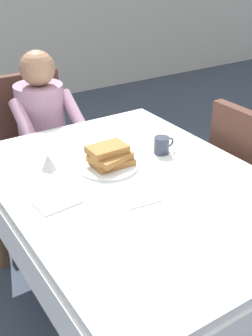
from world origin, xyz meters
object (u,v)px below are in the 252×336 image
(chair_diner, at_px, (37,136))
(breakfast_stack, at_px, (110,156))
(chair_right_side, at_px, (252,177))
(plate_breakfast, at_px, (108,166))
(cup_coffee, at_px, (162,145))
(dining_table_main, at_px, (136,199))
(knife_right_of_plate, at_px, (144,158))
(spoon_near_edge, at_px, (146,204))
(fork_left_of_plate, at_px, (74,179))
(syrup_pitcher, at_px, (48,162))
(diner_person, at_px, (44,124))

(chair_diner, height_order, breakfast_stack, chair_diner)
(chair_diner, relative_size, breakfast_stack, 4.53)
(chair_right_side, bearing_deg, plate_breakfast, -103.03)
(cup_coffee, bearing_deg, dining_table_main, -147.61)
(knife_right_of_plate, xyz_separation_m, spoon_near_edge, (-0.23, -0.34, 0.00))
(fork_left_of_plate, relative_size, knife_right_of_plate, 0.90)
(chair_diner, relative_size, cup_coffee, 8.23)
(dining_table_main, xyz_separation_m, knife_right_of_plate, (0.16, 0.17, 0.09))
(fork_left_of_plate, distance_m, spoon_near_edge, 0.37)
(chair_right_side, distance_m, syrup_pitcher, 1.12)
(chair_right_side, xyz_separation_m, cup_coffee, (-0.50, 0.17, 0.25))
(breakfast_stack, bearing_deg, chair_right_side, -12.83)
(dining_table_main, relative_size, knife_right_of_plate, 7.62)
(chair_diner, relative_size, spoon_near_edge, 6.20)
(dining_table_main, relative_size, spoon_near_edge, 10.16)
(syrup_pitcher, relative_size, fork_left_of_plate, 0.44)
(breakfast_stack, bearing_deg, knife_right_of_plate, -4.87)
(diner_person, distance_m, cup_coffee, 0.89)
(plate_breakfast, xyz_separation_m, fork_left_of_plate, (-0.19, -0.02, -0.01))
(syrup_pitcher, height_order, fork_left_of_plate, syrup_pitcher)
(plate_breakfast, distance_m, spoon_near_edge, 0.36)
(diner_person, bearing_deg, fork_left_of_plate, 76.11)
(chair_diner, distance_m, knife_right_of_plate, 1.04)
(breakfast_stack, xyz_separation_m, spoon_near_edge, (-0.04, -0.35, -0.06))
(chair_diner, relative_size, plate_breakfast, 3.32)
(chair_right_side, distance_m, spoon_near_edge, 0.88)
(chair_diner, xyz_separation_m, spoon_near_edge, (-0.06, -1.34, 0.21))
(chair_right_side, xyz_separation_m, spoon_near_edge, (-0.84, -0.17, 0.21))
(dining_table_main, distance_m, breakfast_stack, 0.24)
(chair_diner, relative_size, knife_right_of_plate, 4.65)
(chair_diner, relative_size, syrup_pitcher, 11.63)
(chair_right_side, relative_size, syrup_pitcher, 11.63)
(breakfast_stack, xyz_separation_m, cup_coffee, (0.30, -0.01, -0.02))
(dining_table_main, relative_size, chair_right_side, 1.64)
(diner_person, relative_size, plate_breakfast, 4.00)
(dining_table_main, height_order, knife_right_of_plate, knife_right_of_plate)
(chair_diner, height_order, chair_right_side, same)
(diner_person, relative_size, fork_left_of_plate, 6.22)
(chair_diner, bearing_deg, breakfast_stack, 89.22)
(breakfast_stack, bearing_deg, chair_diner, 89.22)
(chair_diner, relative_size, diner_person, 0.83)
(diner_person, xyz_separation_m, spoon_near_edge, (-0.06, -1.18, 0.07))
(plate_breakfast, relative_size, cup_coffee, 2.48)
(dining_table_main, distance_m, spoon_near_edge, 0.21)
(fork_left_of_plate, xyz_separation_m, knife_right_of_plate, (0.38, 0.00, 0.00))
(syrup_pitcher, bearing_deg, spoon_near_edge, -67.10)
(chair_diner, height_order, syrup_pitcher, chair_diner)
(diner_person, xyz_separation_m, knife_right_of_plate, (0.17, -0.85, 0.07))
(plate_breakfast, bearing_deg, spoon_near_edge, -95.71)
(diner_person, relative_size, chair_right_side, 1.20)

